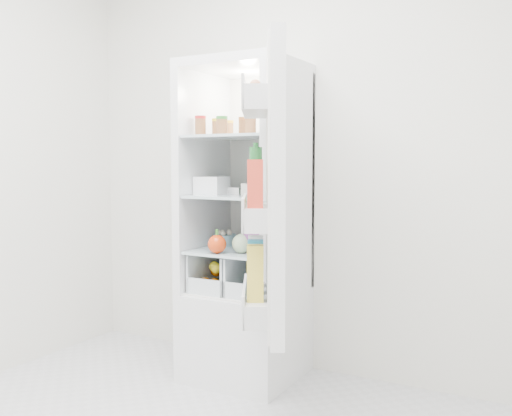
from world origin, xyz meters
The scene contains 21 objects.
room_walls centered at (0.00, 0.00, 1.59)m, with size 3.02×3.02×2.61m.
refrigerator centered at (-0.20, 1.25, 0.67)m, with size 0.60×0.60×1.80m.
shelf_low centered at (-0.20, 1.19, 0.74)m, with size 0.49×0.53×0.01m, color silver.
shelf_mid centered at (-0.20, 1.19, 1.05)m, with size 0.49×0.53×0.01m, color silver.
shelf_top centered at (-0.20, 1.19, 1.38)m, with size 0.49×0.53×0.01m, color silver.
crisper_left centered at (-0.32, 1.19, 0.61)m, with size 0.23×0.46×0.22m, color silver, non-canonical shape.
crisper_right centered at (-0.08, 1.19, 0.61)m, with size 0.23×0.46×0.22m, color silver, non-canonical shape.
condiment_jars centered at (-0.21, 1.13, 1.43)m, with size 0.46×0.34×0.08m.
squeeze_bottle centered at (0.01, 1.19, 1.48)m, with size 0.05×0.05×0.19m, color silver.
tub_white centered at (-0.37, 1.12, 1.11)m, with size 0.16×0.16×0.10m, color white.
tub_cream centered at (-0.12, 1.17, 1.09)m, with size 0.11×0.11×0.06m, color silver.
tin_red centered at (-0.02, 1.11, 1.09)m, with size 0.10×0.10×0.06m, color red.
foil_tray centered at (-0.31, 1.22, 1.08)m, with size 0.15×0.11×0.04m, color silver.
tub_green centered at (-0.12, 1.28, 1.10)m, with size 0.11×0.16×0.09m, color #387D41.
red_cabbage centered at (-0.07, 1.11, 0.84)m, with size 0.18×0.18×0.18m, color #501C53.
bell_pepper centered at (-0.24, 0.97, 0.80)m, with size 0.10×0.10×0.10m, color red.
mushroom_bowl centered at (-0.36, 1.24, 0.78)m, with size 0.14×0.14×0.06m, color #8CC2D2.
salad_bag centered at (-0.13, 1.04, 0.80)m, with size 0.11×0.11×0.11m, color #9AB588.
citrus_pile centered at (-0.33, 1.15, 0.59)m, with size 0.20×0.31×0.16m.
veg_pile centered at (-0.07, 1.18, 0.56)m, with size 0.16×0.30×0.10m.
fridge_door centered at (0.24, 0.65, 1.09)m, with size 0.41×0.56×1.30m.
Camera 1 is at (1.42, -1.60, 1.24)m, focal length 40.00 mm.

